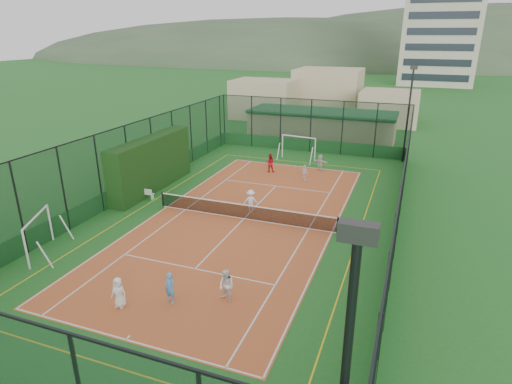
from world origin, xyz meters
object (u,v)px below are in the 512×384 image
(apartment_tower, at_px, (443,11))
(child_near_left, at_px, (119,293))
(futsal_goal_near, at_px, (39,235))
(child_near_right, at_px, (226,286))
(clubhouse, at_px, (321,126))
(child_far_right, at_px, (304,173))
(futsal_goal_far, at_px, (298,148))
(child_far_left, at_px, (251,201))
(white_bench, at_px, (144,193))
(coach, at_px, (270,163))
(floodlight_ne, at_px, (408,116))
(child_near_mid, at_px, (170,288))
(child_far_back, at_px, (320,163))

(apartment_tower, xyz_separation_m, child_near_left, (-13.49, -92.23, -14.30))
(futsal_goal_near, bearing_deg, child_near_right, -117.48)
(clubhouse, bearing_deg, child_far_right, -82.98)
(futsal_goal_far, bearing_deg, child_near_right, -74.56)
(clubhouse, height_order, child_far_left, clubhouse)
(futsal_goal_near, height_order, child_far_left, futsal_goal_near)
(apartment_tower, xyz_separation_m, futsal_goal_near, (-20.24, -89.79, -13.96))
(futsal_goal_near, height_order, child_near_right, futsal_goal_near)
(child_far_right, bearing_deg, child_near_right, 126.99)
(white_bench, height_order, futsal_goal_near, futsal_goal_near)
(coach, bearing_deg, child_near_left, 77.18)
(floodlight_ne, xyz_separation_m, child_near_left, (-10.09, -26.83, -3.43))
(child_near_mid, xyz_separation_m, child_near_right, (2.20, 0.92, 0.04))
(apartment_tower, relative_size, child_far_left, 20.17)
(white_bench, xyz_separation_m, child_far_left, (7.79, 0.39, 0.35))
(apartment_tower, height_order, child_far_right, apartment_tower)
(white_bench, bearing_deg, child_near_right, -44.86)
(child_far_left, bearing_deg, child_far_right, -120.03)
(child_near_right, bearing_deg, coach, 122.49)
(futsal_goal_far, xyz_separation_m, child_far_back, (2.57, -2.53, -0.37))
(floodlight_ne, relative_size, child_near_mid, 5.88)
(clubhouse, xyz_separation_m, child_near_left, (-1.49, -32.23, -0.88))
(child_near_mid, bearing_deg, child_near_left, -139.92)
(white_bench, xyz_separation_m, child_near_left, (6.31, -11.04, 0.29))
(floodlight_ne, height_order, futsal_goal_far, floodlight_ne)
(child_near_left, relative_size, child_near_right, 0.93)
(clubhouse, distance_m, child_near_left, 32.27)
(child_near_left, bearing_deg, coach, 85.02)
(white_bench, xyz_separation_m, futsal_goal_far, (7.48, 13.13, 0.66))
(futsal_goal_near, xyz_separation_m, futsal_goal_far, (7.92, 21.74, 0.02))
(apartment_tower, height_order, child_far_left, apartment_tower)
(child_far_back, xyz_separation_m, coach, (-3.79, -1.83, 0.10))
(floodlight_ne, height_order, child_near_left, floodlight_ne)
(futsal_goal_far, bearing_deg, coach, -97.47)
(apartment_tower, bearing_deg, futsal_goal_far, -100.26)
(child_near_left, bearing_deg, child_far_left, 77.46)
(child_far_right, bearing_deg, child_near_left, 114.39)
(apartment_tower, height_order, coach, apartment_tower)
(child_far_right, height_order, child_far_back, child_far_back)
(floodlight_ne, height_order, apartment_tower, apartment_tower)
(floodlight_ne, relative_size, clubhouse, 0.54)
(child_far_back, relative_size, coach, 0.87)
(child_near_left, height_order, coach, coach)
(futsal_goal_far, xyz_separation_m, child_far_left, (0.32, -12.74, -0.31))
(white_bench, relative_size, futsal_goal_far, 0.44)
(floodlight_ne, distance_m, futsal_goal_far, 9.80)
(child_near_right, height_order, coach, coach)
(clubhouse, xyz_separation_m, apartment_tower, (12.00, 60.00, 13.43))
(futsal_goal_far, relative_size, child_far_right, 2.61)
(floodlight_ne, distance_m, child_near_left, 28.87)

